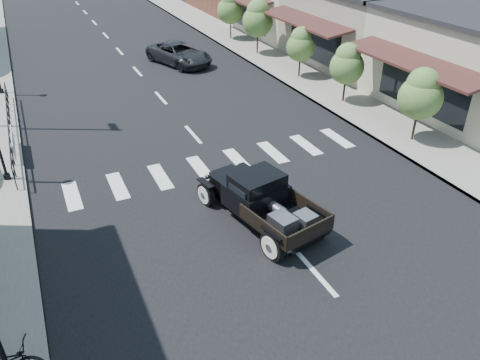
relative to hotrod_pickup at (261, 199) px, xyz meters
name	(u,v)px	position (x,y,z in m)	size (l,w,h in m)	color
ground	(266,217)	(0.24, 0.09, -0.83)	(120.00, 120.00, 0.00)	black
road	(146,81)	(0.24, 15.09, -0.82)	(14.00, 80.00, 0.02)	black
road_markings	(173,112)	(0.24, 10.09, -0.83)	(12.00, 60.00, 0.06)	silver
sidewalk_right	(275,62)	(8.74, 15.09, -0.76)	(3.00, 80.00, 0.15)	gray
storefront_mid	(381,24)	(15.24, 13.09, 1.42)	(10.00, 9.00, 4.50)	gray
storefront_far	(306,1)	(15.24, 22.09, 1.42)	(10.00, 9.00, 4.50)	beige
railing	(9,125)	(-7.06, 10.09, -0.18)	(0.08, 10.00, 1.00)	black
banner	(14,147)	(-6.98, 8.09, -0.38)	(0.04, 2.20, 0.60)	silver
small_tree_a	(419,106)	(8.54, 2.45, 0.82)	(1.80, 1.80, 3.01)	#4E7134
small_tree_b	(346,74)	(8.54, 7.46, 0.74)	(1.70, 1.70, 2.83)	#4E7134
small_tree_c	(300,53)	(8.54, 11.84, 0.68)	(1.63, 1.63, 2.72)	#4E7134
small_tree_d	(258,28)	(8.54, 17.29, 0.99)	(2.00, 2.00, 3.34)	#4E7134
small_tree_e	(231,16)	(8.54, 21.72, 0.93)	(1.93, 1.93, 3.22)	#4E7134
hotrod_pickup	(261,199)	(0.00, 0.00, 0.00)	(2.24, 4.79, 1.66)	black
second_car	(179,54)	(3.09, 17.47, -0.16)	(2.21, 4.80, 1.33)	black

